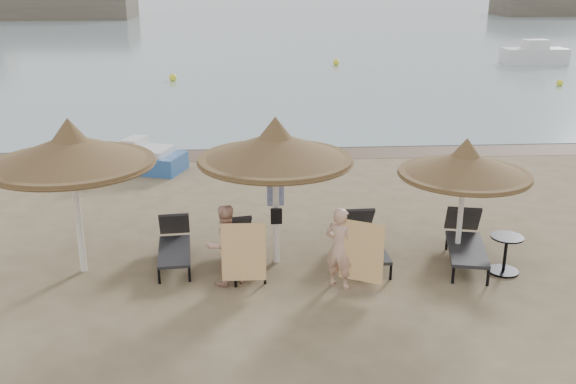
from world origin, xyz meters
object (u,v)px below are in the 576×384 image
pedal_boat (147,159)px  lounger_far_left (174,243)px  palapa_left (71,151)px  side_table (505,255)px  palapa_center (276,148)px  lounger_far_right (465,240)px  palapa_right (465,164)px  lounger_near_left (241,246)px  lounger_near_right (364,239)px  person_right (340,241)px  person_left (224,239)px

pedal_boat → lounger_far_left: bearing=-58.2°
palapa_left → side_table: (8.11, -0.60, -2.06)m
palapa_center → lounger_far_right: 4.26m
pedal_boat → palapa_right: bearing=-24.5°
lounger_near_left → lounger_far_right: 4.49m
palapa_left → lounger_near_left: (3.05, 0.14, -2.04)m
palapa_center → lounger_far_left: size_ratio=1.57×
lounger_near_right → pedal_boat: pedal_boat is taller
person_right → pedal_boat: size_ratio=0.77×
lounger_far_left → lounger_near_right: (3.81, -0.10, 0.02)m
palapa_center → person_left: bearing=-138.7°
lounger_near_left → side_table: (5.06, -0.74, -0.02)m
person_left → pedal_boat: 7.85m
person_left → lounger_far_right: bearing=164.9°
palapa_right → pedal_boat: (-7.09, 6.75, -1.66)m
lounger_far_left → palapa_center: bearing=-10.7°
person_left → pedal_boat: (-2.48, 7.43, -0.54)m
lounger_near_left → lounger_near_right: 2.48m
lounger_far_right → side_table: lounger_far_right is taller
palapa_center → palapa_left: bearing=-177.5°
person_left → palapa_center: bearing=-162.4°
lounger_near_left → palapa_center: bearing=-8.1°
lounger_far_left → person_left: (1.04, -1.07, 0.52)m
person_left → pedal_boat: size_ratio=0.76×
palapa_center → person_right: 2.15m
palapa_right → person_right: bearing=-159.2°
palapa_center → palapa_right: size_ratio=1.17×
lounger_near_right → person_left: bearing=-162.7°
lounger_near_right → person_right: (-0.68, -1.25, 0.51)m
lounger_far_right → pedal_boat: bearing=150.1°
palapa_left → palapa_right: palapa_left is taller
lounger_far_right → lounger_near_right: bearing=-174.0°
palapa_right → lounger_near_right: (-1.84, 0.29, -1.62)m
lounger_near_left → lounger_far_right: lounger_far_right is taller
palapa_left → lounger_near_right: palapa_left is taller
lounger_near_right → palapa_left: bearing=-179.3°
palapa_right → person_right: size_ratio=1.42×
lounger_far_right → pedal_boat: (-7.25, 6.70, -0.06)m
palapa_center → person_right: size_ratio=1.66×
lounger_near_left → person_right: person_right is taller
palapa_center → lounger_far_right: bearing=-2.0°
palapa_left → lounger_far_left: palapa_left is taller
person_left → person_right: (2.08, -0.28, 0.01)m
lounger_near_right → side_table: 2.72m
lounger_far_left → side_table: size_ratio=2.54×
palapa_right → lounger_near_right: 2.47m
palapa_center → lounger_near_right: bearing=3.3°
lounger_near_left → pedal_boat: bearing=103.0°
palapa_left → person_right: 5.17m
lounger_near_left → person_right: (1.79, -1.12, 0.53)m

